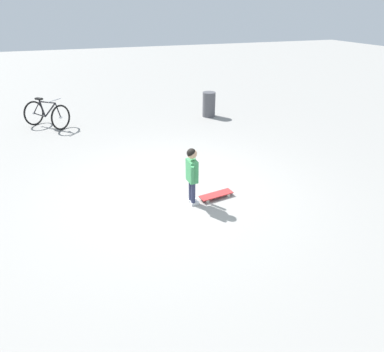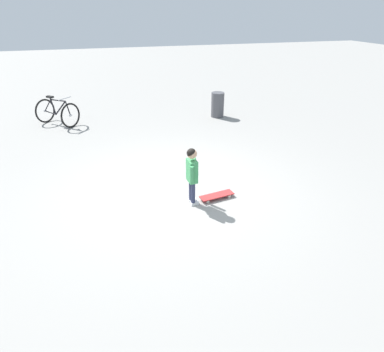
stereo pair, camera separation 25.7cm
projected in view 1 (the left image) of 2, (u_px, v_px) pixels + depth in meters
ground_plane at (175, 189)px, 6.22m from camera, size 50.00×50.00×0.00m
child_person at (192, 170)px, 5.48m from camera, size 0.21×0.38×1.06m
skateboard at (216, 195)px, 5.93m from camera, size 0.66×0.28×0.07m
bicycle_mid at (47, 114)px, 9.27m from camera, size 1.27×1.25×0.85m
trash_bin at (209, 104)px, 10.21m from camera, size 0.40×0.40×0.77m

